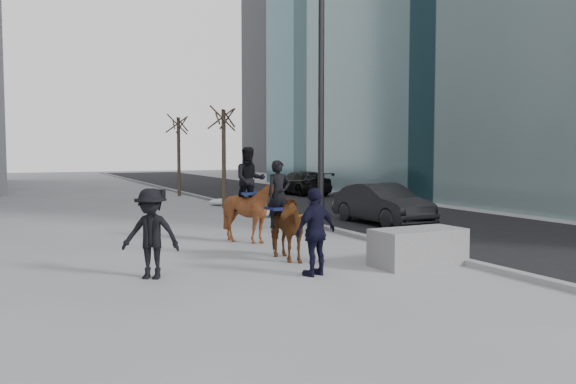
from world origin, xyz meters
name	(u,v)px	position (x,y,z in m)	size (l,w,h in m)	color
ground	(311,263)	(0.00, 0.00, 0.00)	(120.00, 120.00, 0.00)	gray
road	(352,209)	(7.00, 10.00, 0.01)	(8.00, 90.00, 0.01)	black
curb	(263,212)	(3.00, 10.00, 0.06)	(0.25, 90.00, 0.12)	gray
planter	(418,247)	(1.99, -1.19, 0.40)	(2.00, 1.00, 0.80)	gray
car_near	(382,204)	(5.38, 5.31, 0.68)	(1.45, 4.16, 1.37)	black
car_far	(300,183)	(8.74, 18.46, 0.65)	(1.83, 4.50, 1.31)	black
tree_near	(224,154)	(2.40, 12.89, 2.33)	(1.20, 1.20, 4.66)	#352C1F
tree_far	(179,152)	(2.40, 20.33, 2.34)	(1.20, 1.20, 4.69)	#3B2F22
mounted_left	(281,223)	(-0.42, 0.66, 0.84)	(0.82, 1.76, 2.26)	#4A250E
mounted_right	(251,205)	(-0.10, 3.31, 1.03)	(1.62, 1.76, 2.57)	#49190E
feeder	(316,232)	(-0.51, -1.20, 0.88)	(1.11, 1.00, 1.75)	black
camera_crew	(151,233)	(-3.53, -0.11, 0.89)	(1.31, 1.15, 1.75)	black
lamppost	(322,66)	(2.60, 4.38, 4.99)	(0.25, 1.12, 9.09)	black
snow_piles	(276,215)	(2.70, 8.09, 0.15)	(1.22, 15.70, 0.31)	silver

